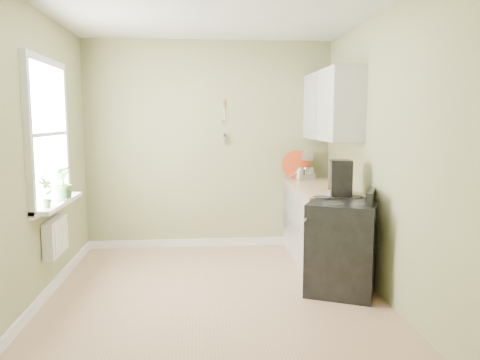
{
  "coord_description": "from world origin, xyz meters",
  "views": [
    {
      "loc": [
        -0.12,
        -4.35,
        1.69
      ],
      "look_at": [
        0.3,
        0.55,
        1.05
      ],
      "focal_mm": 35.0,
      "sensor_mm": 36.0,
      "label": 1
    }
  ],
  "objects": [
    {
      "name": "red_tray",
      "position": [
        1.15,
        1.72,
        1.1
      ],
      "size": [
        0.38,
        0.06,
        0.38
      ],
      "primitive_type": "cylinder",
      "rotation": [
        1.45,
        0.0,
        0.0
      ],
      "color": "#B33715",
      "rests_on": "countertop"
    },
    {
      "name": "countertop",
      "position": [
        1.29,
        1.0,
        0.89
      ],
      "size": [
        0.64,
        1.6,
        0.04
      ],
      "primitive_type": "cube",
      "color": "tan",
      "rests_on": "base_cabinets"
    },
    {
      "name": "jar",
      "position": [
        1.22,
        0.3,
        0.95
      ],
      "size": [
        0.07,
        0.07,
        0.08
      ],
      "color": "#B8A797",
      "rests_on": "countertop"
    },
    {
      "name": "floor",
      "position": [
        0.0,
        0.0,
        -0.01
      ],
      "size": [
        3.2,
        3.6,
        0.02
      ],
      "primitive_type": "cube",
      "color": "#A3785A",
      "rests_on": "ground"
    },
    {
      "name": "upper_cabinets",
      "position": [
        1.43,
        1.1,
        1.85
      ],
      "size": [
        0.35,
        1.4,
        0.8
      ],
      "primitive_type": "cube",
      "color": "silver",
      "rests_on": "wall_right"
    },
    {
      "name": "ceiling",
      "position": [
        0.0,
        0.0,
        2.71
      ],
      "size": [
        3.2,
        3.6,
        0.02
      ],
      "primitive_type": "cube",
      "color": "white",
      "rests_on": "wall_back"
    },
    {
      "name": "base_cabinets",
      "position": [
        1.3,
        1.0,
        0.43
      ],
      "size": [
        0.6,
        1.6,
        0.87
      ],
      "primitive_type": "cube",
      "color": "silver",
      "rests_on": "floor"
    },
    {
      "name": "plant_c",
      "position": [
        -1.5,
        0.48,
        1.06
      ],
      "size": [
        0.25,
        0.25,
        0.32
      ],
      "primitive_type": "imported",
      "rotation": [
        0.0,
        0.0,
        4.21
      ],
      "color": "#4C7D38",
      "rests_on": "window_sill"
    },
    {
      "name": "stand_mixer",
      "position": [
        1.29,
        1.74,
        1.07
      ],
      "size": [
        0.22,
        0.34,
        0.39
      ],
      "color": "#B2B2B7",
      "rests_on": "countertop"
    },
    {
      "name": "wall_back",
      "position": [
        0.0,
        1.81,
        1.35
      ],
      "size": [
        3.2,
        0.02,
        2.7
      ],
      "primitive_type": "cube",
      "color": "#939566",
      "rests_on": "floor"
    },
    {
      "name": "stove",
      "position": [
        1.28,
        0.05,
        0.46
      ],
      "size": [
        0.92,
        0.93,
        1.02
      ],
      "color": "black",
      "rests_on": "floor"
    },
    {
      "name": "window",
      "position": [
        -1.58,
        0.3,
        1.55
      ],
      "size": [
        0.06,
        1.14,
        1.44
      ],
      "color": "white",
      "rests_on": "wall_left"
    },
    {
      "name": "radiator",
      "position": [
        -1.54,
        0.25,
        0.55
      ],
      "size": [
        0.12,
        0.5,
        0.35
      ],
      "primitive_type": "cube",
      "color": "white",
      "rests_on": "wall_left"
    },
    {
      "name": "wall_left",
      "position": [
        -1.61,
        0.0,
        1.35
      ],
      "size": [
        0.02,
        3.6,
        2.7
      ],
      "primitive_type": "cube",
      "color": "#939566",
      "rests_on": "floor"
    },
    {
      "name": "plant_a",
      "position": [
        -1.5,
        -0.08,
        1.04
      ],
      "size": [
        0.16,
        0.18,
        0.28
      ],
      "primitive_type": "imported",
      "rotation": [
        0.0,
        0.0,
        1.01
      ],
      "color": "#4C7D38",
      "rests_on": "window_sill"
    },
    {
      "name": "wall_right",
      "position": [
        1.61,
        0.0,
        1.35
      ],
      "size": [
        0.02,
        3.6,
        2.7
      ],
      "primitive_type": "cube",
      "color": "#939566",
      "rests_on": "floor"
    },
    {
      "name": "kettle",
      "position": [
        1.15,
        1.48,
        1.0
      ],
      "size": [
        0.17,
        0.1,
        0.18
      ],
      "color": "silver",
      "rests_on": "countertop"
    },
    {
      "name": "wall_utensils",
      "position": [
        0.2,
        1.78,
        1.56
      ],
      "size": [
        0.02,
        0.14,
        0.58
      ],
      "color": "tan",
      "rests_on": "wall_back"
    },
    {
      "name": "window_sill",
      "position": [
        -1.51,
        0.3,
        0.88
      ],
      "size": [
        0.18,
        1.14,
        0.04
      ],
      "primitive_type": "cube",
      "color": "white",
      "rests_on": "wall_left"
    },
    {
      "name": "plant_b",
      "position": [
        -1.5,
        0.39,
        1.06
      ],
      "size": [
        0.22,
        0.22,
        0.32
      ],
      "primitive_type": "imported",
      "rotation": [
        0.0,
        0.0,
        2.3
      ],
      "color": "#4C7D38",
      "rests_on": "window_sill"
    },
    {
      "name": "coffee_maker",
      "position": [
        1.31,
        0.3,
        1.08
      ],
      "size": [
        0.24,
        0.26,
        0.37
      ],
      "color": "black",
      "rests_on": "countertop"
    }
  ]
}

